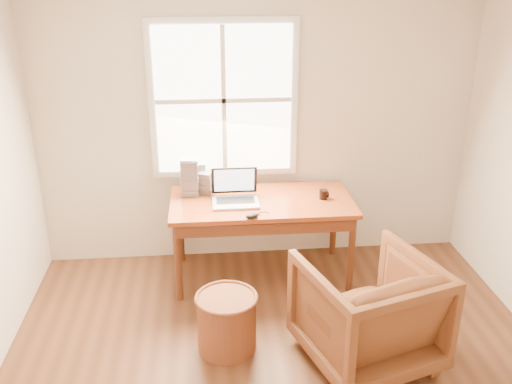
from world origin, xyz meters
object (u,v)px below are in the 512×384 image
Objects in this scene: desk at (262,202)px; cd_stack_a at (198,176)px; armchair at (368,311)px; laptop at (235,188)px; coffee_mug at (323,194)px; wicker_stool at (227,323)px.

desk is 0.65m from cd_stack_a.
armchair is 3.38× the size of cd_stack_a.
laptop is (-0.86, 1.18, 0.50)m from armchair.
coffee_mug is (0.54, -0.02, 0.06)m from desk.
laptop is at bearing -71.73° from armchair.
wicker_stool is 1.03× the size of laptop.
coffee_mug is (-0.08, 1.23, 0.39)m from armchair.
laptop reaches higher than desk.
cd_stack_a reaches higher than armchair.
armchair is at bearing -12.24° from wicker_stool.
cd_stack_a is (-0.32, 0.36, -0.02)m from laptop.
cd_stack_a is at bearing 98.18° from wicker_stool.
wicker_stool is at bearing -81.82° from cd_stack_a.
armchair is 1.29m from coffee_mug.
cd_stack_a is (-1.10, 0.31, 0.09)m from coffee_mug.
armchair is at bearing -54.17° from laptop.
laptop reaches higher than armchair.
wicker_stool is 5.32× the size of coffee_mug.
cd_stack_a is (-0.19, 1.33, 0.66)m from wicker_stool.
coffee_mug reaches higher than armchair.
laptop is 5.14× the size of coffee_mug.
coffee_mug reaches higher than wicker_stool.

